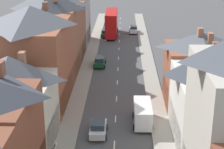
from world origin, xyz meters
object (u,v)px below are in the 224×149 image
object	(u,v)px
car_mid_black	(105,33)
car_far_grey	(133,29)
double_decker_bus_lead	(111,23)
car_parked_left_b	(100,61)
delivery_van	(143,113)
car_mid_white	(98,128)

from	to	relation	value
car_mid_black	car_far_grey	distance (m)	7.41
double_decker_bus_lead	car_mid_black	bearing A→B (deg)	-128.50
car_parked_left_b	delivery_van	world-z (taller)	delivery_van
car_mid_black	car_mid_white	xyz separation A→B (m)	(1.30, -43.12, -0.02)
car_mid_black	car_parked_left_b	xyz separation A→B (m)	(0.00, -19.67, -0.03)
double_decker_bus_lead	car_mid_black	size ratio (longest dim) A/B	2.83
car_mid_black	car_mid_white	distance (m)	43.14
car_parked_left_b	car_mid_white	xyz separation A→B (m)	(1.30, -23.45, 0.00)
car_mid_white	delivery_van	xyz separation A→B (m)	(4.90, 2.75, 0.53)
car_far_grey	delivery_van	distance (m)	44.43
car_mid_black	delivery_van	xyz separation A→B (m)	(6.20, -40.37, 0.50)
car_mid_black	car_parked_left_b	distance (m)	19.67
car_parked_left_b	car_far_grey	size ratio (longest dim) A/B	1.05
delivery_van	car_mid_black	bearing A→B (deg)	98.73
double_decker_bus_lead	delivery_van	world-z (taller)	double_decker_bus_lead
double_decker_bus_lead	car_mid_black	xyz separation A→B (m)	(-1.29, -1.62, -1.98)
double_decker_bus_lead	delivery_van	distance (m)	42.30
double_decker_bus_lead	car_mid_white	size ratio (longest dim) A/B	2.83
double_decker_bus_lead	delivery_van	xyz separation A→B (m)	(4.91, -41.99, -1.48)
car_mid_white	car_parked_left_b	bearing A→B (deg)	93.17
car_mid_black	car_parked_left_b	size ratio (longest dim) A/B	0.86
car_far_grey	car_parked_left_b	bearing A→B (deg)	-104.64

